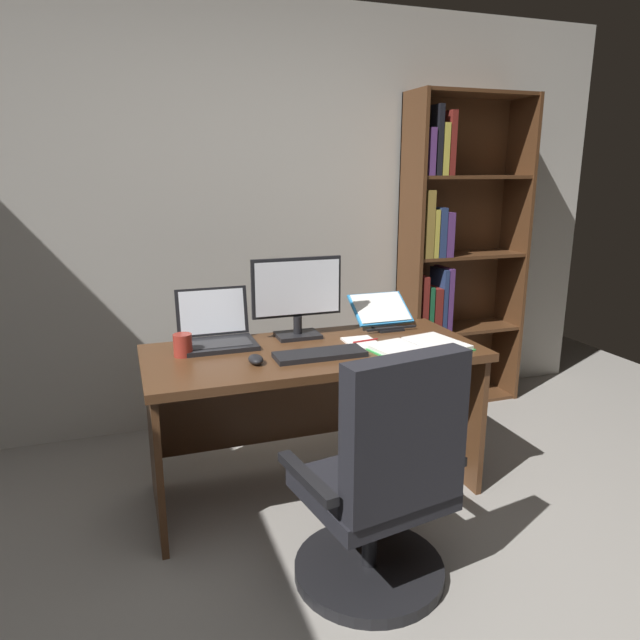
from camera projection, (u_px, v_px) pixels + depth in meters
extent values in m
cube|color=#B2ADA3|center=(244.00, 220.00, 3.59)|extent=(5.02, 0.12, 2.56)
cube|color=#4C2D19|center=(314.00, 353.00, 2.78)|extent=(1.59, 0.71, 0.04)
cube|color=#4C2D19|center=(155.00, 448.00, 2.63)|extent=(0.03, 0.65, 0.71)
cube|color=#4C2D19|center=(448.00, 405.00, 3.11)|extent=(0.03, 0.65, 0.71)
cube|color=#4C2D19|center=(295.00, 395.00, 3.16)|extent=(1.47, 0.03, 0.50)
cube|color=#4C2D19|center=(410.00, 258.00, 3.76)|extent=(0.02, 0.32, 2.06)
cube|color=#4C2D19|center=(513.00, 252.00, 4.02)|extent=(0.02, 0.32, 2.06)
cube|color=#4C2D19|center=(451.00, 252.00, 4.03)|extent=(0.83, 0.01, 2.06)
cube|color=#4C2D19|center=(454.00, 396.00, 4.14)|extent=(0.78, 0.30, 0.02)
cube|color=navy|center=(417.00, 381.00, 3.94)|extent=(0.06, 0.18, 0.34)
cube|color=gray|center=(424.00, 382.00, 3.97)|extent=(0.03, 0.21, 0.31)
cube|color=black|center=(432.00, 381.00, 4.00)|extent=(0.06, 0.22, 0.29)
cube|color=#4C2D19|center=(459.00, 328.00, 4.02)|extent=(0.78, 0.30, 0.02)
cube|color=maroon|center=(418.00, 304.00, 3.82)|extent=(0.04, 0.22, 0.39)
cube|color=#195633|center=(424.00, 309.00, 3.84)|extent=(0.03, 0.22, 0.32)
cube|color=maroon|center=(432.00, 309.00, 3.85)|extent=(0.05, 0.19, 0.31)
cube|color=navy|center=(438.00, 300.00, 3.85)|extent=(0.03, 0.20, 0.43)
cube|color=#512D66|center=(443.00, 299.00, 3.87)|extent=(0.04, 0.22, 0.43)
cube|color=#4C2D19|center=(463.00, 255.00, 3.89)|extent=(0.78, 0.30, 0.02)
cube|color=olive|center=(423.00, 224.00, 3.68)|extent=(0.06, 0.19, 0.42)
cube|color=gold|center=(429.00, 233.00, 3.72)|extent=(0.03, 0.21, 0.30)
cube|color=navy|center=(434.00, 232.00, 3.74)|extent=(0.05, 0.24, 0.31)
cube|color=#512D66|center=(442.00, 234.00, 3.76)|extent=(0.05, 0.23, 0.28)
cube|color=#4C2D19|center=(468.00, 177.00, 3.76)|extent=(0.78, 0.30, 0.02)
cube|color=#512D66|center=(426.00, 152.00, 3.56)|extent=(0.04, 0.19, 0.28)
cube|color=black|center=(434.00, 141.00, 3.56)|extent=(0.03, 0.18, 0.42)
cube|color=gold|center=(437.00, 150.00, 3.62)|extent=(0.04, 0.25, 0.31)
cube|color=maroon|center=(445.00, 144.00, 3.61)|extent=(0.04, 0.22, 0.38)
cube|color=#4C2D19|center=(473.00, 94.00, 3.63)|extent=(0.78, 0.30, 0.02)
cylinder|color=black|center=(369.00, 569.00, 2.33)|extent=(0.60, 0.60, 0.05)
cylinder|color=black|center=(370.00, 531.00, 2.28)|extent=(0.06, 0.06, 0.30)
cube|color=black|center=(371.00, 489.00, 2.24)|extent=(0.57, 0.56, 0.07)
cube|color=black|center=(405.00, 434.00, 1.99)|extent=(0.48, 0.18, 0.56)
cube|color=black|center=(306.00, 477.00, 2.08)|extent=(0.11, 0.39, 0.04)
cube|color=black|center=(429.00, 443.00, 2.34)|extent=(0.11, 0.39, 0.04)
cube|color=black|center=(298.00, 335.00, 2.97)|extent=(0.22, 0.16, 0.02)
cylinder|color=black|center=(298.00, 325.00, 2.96)|extent=(0.04, 0.04, 0.09)
cube|color=black|center=(297.00, 287.00, 2.92)|extent=(0.47, 0.02, 0.30)
cube|color=white|center=(298.00, 288.00, 2.90)|extent=(0.44, 0.00, 0.27)
cube|color=black|center=(219.00, 345.00, 2.80)|extent=(0.36, 0.25, 0.02)
cube|color=#2D2D30|center=(219.00, 343.00, 2.78)|extent=(0.30, 0.14, 0.00)
cube|color=black|center=(212.00, 312.00, 2.91)|extent=(0.36, 0.05, 0.24)
cube|color=white|center=(212.00, 312.00, 2.90)|extent=(0.32, 0.04, 0.21)
cube|color=black|center=(320.00, 354.00, 2.65)|extent=(0.42, 0.15, 0.02)
ellipsoid|color=black|center=(256.00, 359.00, 2.56)|extent=(0.06, 0.10, 0.04)
cube|color=black|center=(388.00, 328.00, 3.11)|extent=(0.14, 0.12, 0.01)
cube|color=black|center=(392.00, 328.00, 3.07)|extent=(0.28, 0.01, 0.01)
cube|color=#2D84C6|center=(380.00, 309.00, 3.18)|extent=(0.32, 0.20, 0.14)
cube|color=white|center=(381.00, 307.00, 3.18)|extent=(0.29, 0.18, 0.12)
cube|color=green|center=(400.00, 352.00, 2.71)|extent=(0.28, 0.34, 0.01)
cube|color=green|center=(437.00, 345.00, 2.82)|extent=(0.28, 0.34, 0.01)
cube|color=white|center=(400.00, 350.00, 2.71)|extent=(0.26, 0.32, 0.02)
cube|color=white|center=(437.00, 343.00, 2.81)|extent=(0.26, 0.32, 0.02)
cylinder|color=#B7B7BC|center=(419.00, 347.00, 2.76)|extent=(0.07, 0.27, 0.02)
cube|color=white|center=(362.00, 343.00, 2.86)|extent=(0.15, 0.21, 0.01)
cylinder|color=maroon|center=(366.00, 341.00, 2.86)|extent=(0.14, 0.03, 0.01)
cylinder|color=maroon|center=(183.00, 345.00, 2.66)|extent=(0.09, 0.09, 0.10)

